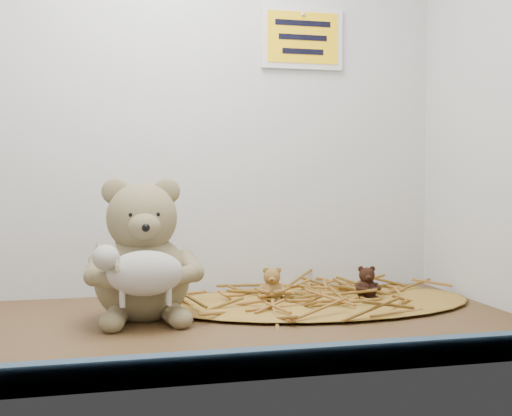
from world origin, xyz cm
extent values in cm
cube|color=#462D18|center=(0.00, 0.00, 0.00)|extent=(120.00, 60.00, 0.40)
cube|color=silver|center=(0.00, 30.00, 45.00)|extent=(120.00, 0.40, 90.00)
cube|color=silver|center=(60.00, 0.00, 45.00)|extent=(0.40, 60.00, 90.00)
cube|color=#3A5A6F|center=(0.00, -28.80, 1.80)|extent=(119.28, 2.20, 3.60)
ellipsoid|color=brown|center=(28.55, 12.52, 0.59)|extent=(61.11, 35.48, 1.18)
cube|color=yellow|center=(30.00, 29.40, 55.00)|extent=(16.00, 1.20, 11.00)
camera|label=1|loc=(-12.02, -105.52, 25.35)|focal=45.00mm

